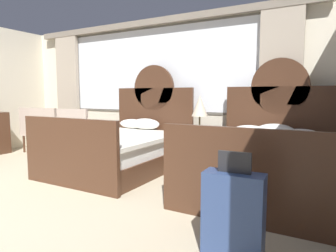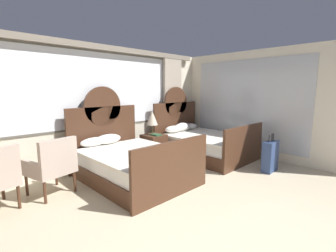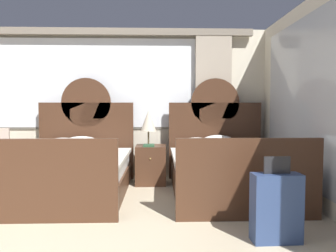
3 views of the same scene
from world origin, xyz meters
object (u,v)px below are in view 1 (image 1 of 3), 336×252
Objects in this scene: table_lamp_on_nightstand at (200,106)px; suitcase_on_floor at (233,214)px; bed_near_mirror at (265,163)px; armchair_by_window_centre at (50,129)px; armchair_by_window_left at (78,131)px; bed_near_window at (122,148)px; book_on_nightstand at (197,131)px; nightstand_between_beds at (201,150)px; armchair_by_window_right at (39,128)px.

table_lamp_on_nightstand is 0.72× the size of suitcase_on_floor.
bed_near_mirror reaches higher than armchair_by_window_centre.
armchair_by_window_left is at bearing 151.48° from suitcase_on_floor.
bed_near_window is 1.28m from book_on_nightstand.
suitcase_on_floor is (1.27, -2.34, -0.71)m from table_lamp_on_nightstand.
armchair_by_window_left is at bearing -172.25° from table_lamp_on_nightstand.
bed_near_mirror is at bearing -4.96° from armchair_by_window_left.
suitcase_on_floor is at bearing -28.52° from armchair_by_window_left.
bed_near_window is 3.42× the size of nightstand_between_beds.
nightstand_between_beds is at bearing -15.32° from table_lamp_on_nightstand.
bed_near_window is at bearing 144.65° from suitcase_on_floor.
nightstand_between_beds is at bearing 5.56° from armchair_by_window_centre.
armchair_by_window_left is at bearing -172.60° from nightstand_between_beds.
armchair_by_window_left is 1.19× the size of suitcase_on_floor.
armchair_by_window_centre and armchair_by_window_right have the same top height.
bed_near_mirror is 1.31m from book_on_nightstand.
table_lamp_on_nightstand is 0.61× the size of armchair_by_window_left.
bed_near_mirror is 2.69× the size of suitcase_on_floor.
armchair_by_window_centre is 4.96m from suitcase_on_floor.
suitcase_on_floor is (0.10, -1.70, -0.03)m from bed_near_mirror.
nightstand_between_beds is 0.66× the size of armchair_by_window_left.
bed_near_window is 1.46m from table_lamp_on_nightstand.
suitcase_on_floor is (1.23, -2.33, 0.01)m from nightstand_between_beds.
book_on_nightstand is (0.01, -0.11, -0.39)m from table_lamp_on_nightstand.
armchair_by_window_right is at bearing -174.94° from nightstand_between_beds.
nightstand_between_beds is 0.79× the size of suitcase_on_floor.
armchair_by_window_right is at bearing -179.77° from armchair_by_window_centre.
table_lamp_on_nightstand reaches higher than armchair_by_window_left.
armchair_by_window_left is 1.00× the size of armchair_by_window_right.
book_on_nightstand is at bearing -105.08° from nightstand_between_beds.
armchair_by_window_centre reaches higher than suitcase_on_floor.
book_on_nightstand is at bearing 5.18° from armchair_by_window_left.
bed_near_mirror is 3.62m from armchair_by_window_left.
table_lamp_on_nightstand is at bearing 151.34° from bed_near_mirror.
table_lamp_on_nightstand is at bearing 5.80° from armchair_by_window_centre.
bed_near_mirror is at bearing 0.27° from bed_near_window.
armchair_by_window_right is at bearing -176.47° from book_on_nightstand.
table_lamp_on_nightstand is at bearing 7.75° from armchair_by_window_left.
bed_near_window is 1.00× the size of bed_near_mirror.
table_lamp_on_nightstand is at bearing 5.28° from armchair_by_window_right.
suitcase_on_floor reaches higher than nightstand_between_beds.
nightstand_between_beds is 0.72m from table_lamp_on_nightstand.
bed_near_mirror is 2.27× the size of armchair_by_window_left.
table_lamp_on_nightstand is (-0.04, 0.01, 0.72)m from nightstand_between_beds.
armchair_by_window_left is (-3.60, 0.31, 0.16)m from bed_near_mirror.
bed_near_window is 2.69× the size of suitcase_on_floor.
bed_near_mirror is at bearing -28.66° from table_lamp_on_nightstand.
suitcase_on_floor reaches higher than book_on_nightstand.
book_on_nightstand is at bearing 155.40° from bed_near_mirror.
bed_near_mirror is 3.75× the size of table_lamp_on_nightstand.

